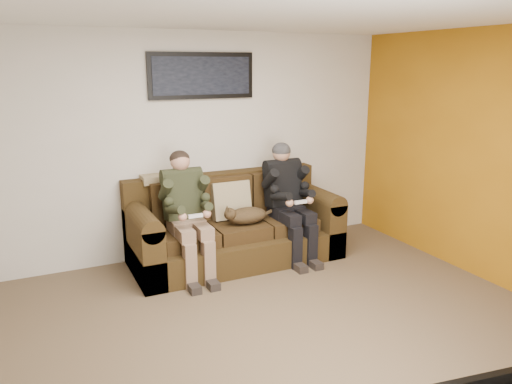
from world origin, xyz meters
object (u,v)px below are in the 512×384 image
person_left (186,206)px  framed_poster (202,76)px  sofa (233,228)px  person_right (288,194)px  cat (246,215)px

person_left → framed_poster: size_ratio=1.07×
sofa → person_right: 0.76m
framed_poster → person_left: bearing=-125.6°
person_right → cat: 0.58m
person_left → cat: size_ratio=2.02×
sofa → cat: 0.32m
person_left → cat: person_left is taller
person_left → framed_poster: bearing=54.4°
person_right → sofa: bearing=162.0°
sofa → person_left: person_left is taller
person_left → person_right: (1.23, 0.00, 0.00)m
person_right → cat: bearing=-176.9°
person_left → cat: 0.70m
sofa → person_left: (-0.62, -0.20, 0.39)m
sofa → cat: sofa is taller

